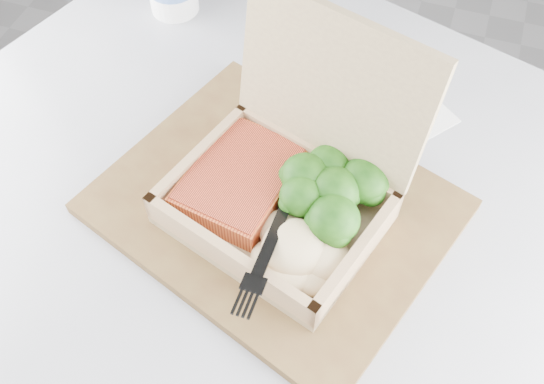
% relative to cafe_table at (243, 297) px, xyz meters
% --- Properties ---
extents(floor, '(4.00, 4.00, 0.00)m').
position_rel_cafe_table_xyz_m(floor, '(-0.14, 0.31, -0.55)').
color(floor, '#95959A').
rests_on(floor, ground).
extents(cafe_table, '(1.04, 1.04, 0.74)m').
position_rel_cafe_table_xyz_m(cafe_table, '(0.00, 0.00, 0.00)').
color(cafe_table, black).
rests_on(cafe_table, floor).
extents(serving_tray, '(0.42, 0.38, 0.01)m').
position_rel_cafe_table_xyz_m(serving_tray, '(0.03, 0.03, 0.20)').
color(serving_tray, brown).
rests_on(serving_tray, cafe_table).
extents(takeout_container, '(0.25, 0.24, 0.20)m').
position_rel_cafe_table_xyz_m(takeout_container, '(0.05, 0.04, 0.25)').
color(takeout_container, tan).
rests_on(takeout_container, serving_tray).
extents(salmon_fillet, '(0.12, 0.14, 0.03)m').
position_rel_cafe_table_xyz_m(salmon_fillet, '(-0.00, 0.03, 0.23)').
color(salmon_fillet, '#CF6328').
rests_on(salmon_fillet, takeout_container).
extents(broccoli_pile, '(0.12, 0.12, 0.04)m').
position_rel_cafe_table_xyz_m(broccoli_pile, '(0.10, 0.03, 0.24)').
color(broccoli_pile, '#2D6D18').
rests_on(broccoli_pile, takeout_container).
extents(mashed_potatoes, '(0.10, 0.09, 0.04)m').
position_rel_cafe_table_xyz_m(mashed_potatoes, '(0.07, -0.03, 0.23)').
color(mashed_potatoes, beige).
rests_on(mashed_potatoes, takeout_container).
extents(plastic_fork, '(0.02, 0.15, 0.02)m').
position_rel_cafe_table_xyz_m(plastic_fork, '(0.05, -0.01, 0.25)').
color(plastic_fork, black).
rests_on(plastic_fork, mashed_potatoes).
extents(receipt, '(0.16, 0.17, 0.00)m').
position_rel_cafe_table_xyz_m(receipt, '(0.13, 0.18, 0.19)').
color(receipt, white).
rests_on(receipt, cafe_table).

